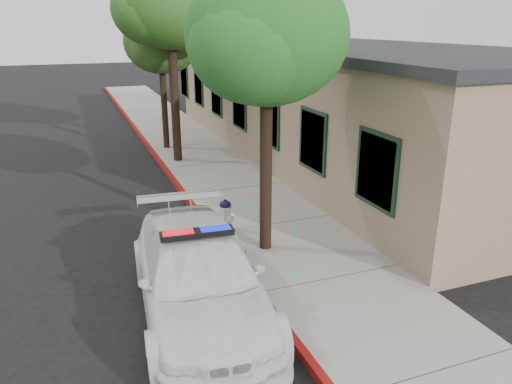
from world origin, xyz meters
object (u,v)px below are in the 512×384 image
(police_car, at_px, (199,276))
(clapboard_building, at_px, (335,101))
(fire_hydrant, at_px, (226,215))
(street_tree_far, at_px, (162,45))
(street_tree_near, at_px, (267,42))
(street_tree_mid, at_px, (171,7))

(police_car, bearing_deg, clapboard_building, 54.40)
(fire_hydrant, height_order, street_tree_far, street_tree_far)
(clapboard_building, bearing_deg, street_tree_far, 153.65)
(fire_hydrant, distance_m, street_tree_far, 9.65)
(police_car, bearing_deg, street_tree_near, 47.32)
(police_car, xyz_separation_m, street_tree_near, (2.03, 1.84, 3.84))
(police_car, distance_m, street_tree_far, 12.60)
(clapboard_building, relative_size, street_tree_mid, 2.96)
(clapboard_building, height_order, fire_hydrant, clapboard_building)
(street_tree_near, bearing_deg, police_car, -137.85)
(police_car, relative_size, fire_hydrant, 6.64)
(police_car, distance_m, street_tree_mid, 11.16)
(police_car, height_order, street_tree_far, street_tree_far)
(police_car, relative_size, street_tree_far, 1.02)
(street_tree_mid, height_order, street_tree_far, street_tree_mid)
(street_tree_mid, bearing_deg, police_car, -100.45)
(police_car, xyz_separation_m, street_tree_far, (1.85, 11.99, 3.38))
(fire_hydrant, relative_size, street_tree_far, 0.15)
(street_tree_near, xyz_separation_m, street_tree_mid, (-0.19, 8.12, 0.86))
(street_tree_near, bearing_deg, clapboard_building, 51.32)
(clapboard_building, distance_m, street_tree_near, 9.56)
(fire_hydrant, height_order, street_tree_near, street_tree_near)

